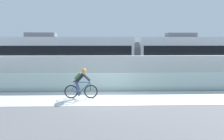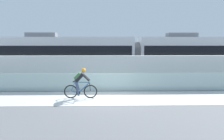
% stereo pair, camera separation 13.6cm
% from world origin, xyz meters
% --- Properties ---
extents(ground_plane, '(200.00, 200.00, 0.00)m').
position_xyz_m(ground_plane, '(0.00, 0.00, 0.00)').
color(ground_plane, slate).
extents(bike_path_deck, '(32.00, 3.20, 0.01)m').
position_xyz_m(bike_path_deck, '(0.00, 0.00, 0.01)').
color(bike_path_deck, silver).
rests_on(bike_path_deck, ground).
extents(glass_parapet, '(32.00, 0.05, 1.12)m').
position_xyz_m(glass_parapet, '(0.00, 1.85, 0.56)').
color(glass_parapet, '#ADC6C1').
rests_on(glass_parapet, ground).
extents(concrete_barrier_wall, '(32.00, 0.36, 2.10)m').
position_xyz_m(concrete_barrier_wall, '(0.00, 3.65, 1.05)').
color(concrete_barrier_wall, silver).
rests_on(concrete_barrier_wall, ground).
extents(tram_rail_near, '(32.00, 0.08, 0.01)m').
position_xyz_m(tram_rail_near, '(0.00, 6.13, 0.00)').
color(tram_rail_near, '#595654').
rests_on(tram_rail_near, ground).
extents(tram_rail_far, '(32.00, 0.08, 0.01)m').
position_xyz_m(tram_rail_far, '(0.00, 7.57, 0.00)').
color(tram_rail_far, '#595654').
rests_on(tram_rail_far, ground).
extents(tram, '(22.56, 2.54, 3.81)m').
position_xyz_m(tram, '(2.50, 6.85, 1.89)').
color(tram, silver).
rests_on(tram, ground).
extents(cyclist_on_bike, '(1.77, 0.58, 1.61)m').
position_xyz_m(cyclist_on_bike, '(-1.32, -0.00, 0.80)').
color(cyclist_on_bike, black).
rests_on(cyclist_on_bike, ground).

